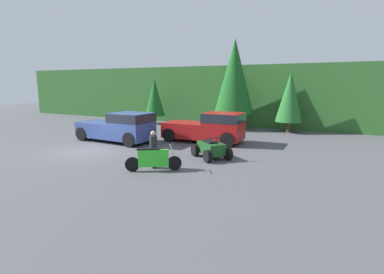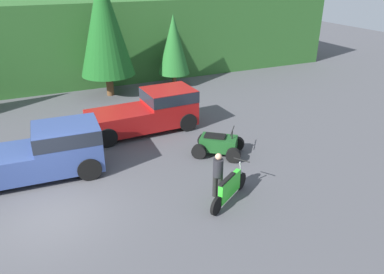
{
  "view_description": "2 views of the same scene",
  "coord_description": "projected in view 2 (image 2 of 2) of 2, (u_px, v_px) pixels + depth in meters",
  "views": [
    {
      "loc": [
        12.65,
        -11.87,
        3.71
      ],
      "look_at": [
        5.64,
        1.71,
        0.95
      ],
      "focal_mm": 28.0,
      "sensor_mm": 36.0,
      "label": 1
    },
    {
      "loc": [
        0.01,
        -10.76,
        7.22
      ],
      "look_at": [
        5.64,
        1.71,
        0.95
      ],
      "focal_mm": 35.0,
      "sensor_mm": 36.0,
      "label": 2
    }
  ],
  "objects": [
    {
      "name": "dirt_bike",
      "position": [
        229.0,
        188.0,
        12.44
      ],
      "size": [
        2.07,
        1.43,
        1.19
      ],
      "rotation": [
        0.0,
        0.0,
        0.58
      ],
      "color": "black",
      "rests_on": "ground_plane"
    },
    {
      "name": "tree_mid_right",
      "position": [
        174.0,
        45.0,
        23.69
      ],
      "size": [
        2.01,
        2.01,
        4.57
      ],
      "color": "brown",
      "rests_on": "ground_plane"
    },
    {
      "name": "pickup_truck_second",
      "position": [
        42.0,
        152.0,
        13.75
      ],
      "size": [
        5.3,
        2.3,
        1.91
      ],
      "rotation": [
        0.0,
        0.0,
        -0.05
      ],
      "color": "#334784",
      "rests_on": "ground_plane"
    },
    {
      "name": "hillside_backdrop",
      "position": [
        21.0,
        45.0,
        24.09
      ],
      "size": [
        44.0,
        6.0,
        5.22
      ],
      "color": "#2D6028",
      "rests_on": "ground_plane"
    },
    {
      "name": "rider_person",
      "position": [
        218.0,
        174.0,
        12.48
      ],
      "size": [
        0.48,
        0.48,
        1.66
      ],
      "rotation": [
        0.0,
        0.0,
        0.6
      ],
      "color": "black",
      "rests_on": "ground_plane"
    },
    {
      "name": "quad_atv",
      "position": [
        218.0,
        144.0,
        15.58
      ],
      "size": [
        2.42,
        2.3,
        1.15
      ],
      "rotation": [
        0.0,
        0.0,
        -0.67
      ],
      "color": "black",
      "rests_on": "ground_plane"
    },
    {
      "name": "ground_plane",
      "position": [
        53.0,
        215.0,
        11.92
      ],
      "size": [
        80.0,
        80.0,
        0.0
      ],
      "primitive_type": "plane",
      "color": "#4C4C51"
    },
    {
      "name": "pickup_truck_red",
      "position": [
        152.0,
        110.0,
        17.73
      ],
      "size": [
        5.14,
        2.26,
        1.91
      ],
      "rotation": [
        0.0,
        0.0,
        0.04
      ],
      "color": "maroon",
      "rests_on": "ground_plane"
    },
    {
      "name": "tree_mid_left",
      "position": [
        104.0,
        24.0,
        21.23
      ],
      "size": [
        3.16,
        3.16,
        7.18
      ],
      "color": "brown",
      "rests_on": "ground_plane"
    }
  ]
}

